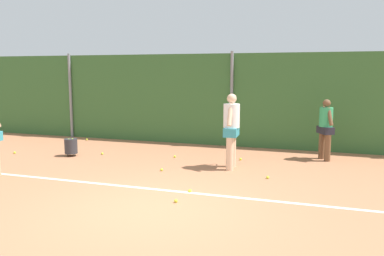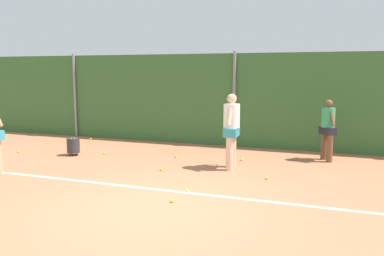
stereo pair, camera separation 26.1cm
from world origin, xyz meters
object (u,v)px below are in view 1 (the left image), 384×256
at_px(tennis_ball_3, 268,177).
at_px(tennis_ball_4, 102,154).
at_px(player_backcourt_far, 326,126).
at_px(tennis_ball_7, 87,139).
at_px(tennis_ball_6, 15,153).
at_px(tennis_ball_9, 175,157).
at_px(tennis_ball_0, 176,201).
at_px(tennis_ball_10, 162,170).
at_px(ball_hopper, 71,146).
at_px(tennis_ball_1, 190,191).
at_px(player_midcourt, 231,127).
at_px(tennis_ball_2, 241,159).

bearing_deg(tennis_ball_3, tennis_ball_4, 167.14).
height_order(player_backcourt_far, tennis_ball_7, player_backcourt_far).
bearing_deg(tennis_ball_6, tennis_ball_9, 11.77).
relative_size(tennis_ball_0, tennis_ball_4, 1.00).
height_order(tennis_ball_3, tennis_ball_10, same).
xyz_separation_m(tennis_ball_6, tennis_ball_7, (0.74, 2.63, 0.00)).
bearing_deg(ball_hopper, tennis_ball_6, -171.84).
xyz_separation_m(tennis_ball_1, tennis_ball_10, (-1.20, 1.42, 0.00)).
height_order(tennis_ball_6, tennis_ball_10, same).
height_order(tennis_ball_7, tennis_ball_9, same).
bearing_deg(tennis_ball_7, tennis_ball_9, -22.94).
height_order(player_midcourt, tennis_ball_3, player_midcourt).
xyz_separation_m(player_midcourt, tennis_ball_3, (1.01, -0.69, -1.01)).
bearing_deg(tennis_ball_1, ball_hopper, 153.05).
height_order(player_backcourt_far, ball_hopper, player_backcourt_far).
height_order(tennis_ball_3, tennis_ball_7, same).
xyz_separation_m(tennis_ball_0, tennis_ball_9, (-1.38, 3.59, 0.00)).
xyz_separation_m(player_midcourt, tennis_ball_4, (-3.92, 0.43, -1.01)).
bearing_deg(tennis_ball_7, player_backcourt_far, -4.51).
bearing_deg(tennis_ball_4, tennis_ball_6, -164.50).
bearing_deg(tennis_ball_6, player_midcourt, 2.38).
bearing_deg(tennis_ball_7, ball_hopper, -66.59).
distance_m(tennis_ball_0, tennis_ball_7, 7.45).
height_order(player_backcourt_far, tennis_ball_10, player_backcourt_far).
bearing_deg(tennis_ball_2, tennis_ball_1, -96.99).
distance_m(player_midcourt, ball_hopper, 4.72).
bearing_deg(tennis_ball_4, player_midcourt, -6.27).
relative_size(tennis_ball_4, tennis_ball_7, 1.00).
xyz_separation_m(tennis_ball_1, tennis_ball_9, (-1.43, 2.91, 0.00)).
relative_size(tennis_ball_3, tennis_ball_4, 1.00).
xyz_separation_m(tennis_ball_0, tennis_ball_6, (-6.04, 2.61, 0.00)).
bearing_deg(ball_hopper, tennis_ball_2, 11.76).
xyz_separation_m(tennis_ball_4, tennis_ball_9, (2.15, 0.27, 0.00)).
bearing_deg(tennis_ball_7, tennis_ball_10, -37.25).
bearing_deg(tennis_ball_4, player_backcourt_far, 12.06).
relative_size(player_midcourt, tennis_ball_2, 28.22).
relative_size(player_midcourt, tennis_ball_0, 28.22).
bearing_deg(tennis_ball_10, tennis_ball_1, -49.73).
xyz_separation_m(tennis_ball_2, tennis_ball_7, (-5.74, 1.39, 0.00)).
distance_m(tennis_ball_6, tennis_ball_10, 4.92).
xyz_separation_m(tennis_ball_0, tennis_ball_3, (1.39, 2.19, 0.00)).
height_order(tennis_ball_0, tennis_ball_3, same).
height_order(ball_hopper, tennis_ball_0, ball_hopper).
height_order(tennis_ball_6, tennis_ball_7, same).
xyz_separation_m(player_backcourt_far, tennis_ball_1, (-2.55, -3.95, -0.90)).
bearing_deg(tennis_ball_9, tennis_ball_3, -26.74).
height_order(player_midcourt, tennis_ball_0, player_midcourt).
xyz_separation_m(player_backcourt_far, tennis_ball_6, (-8.64, -2.01, -0.90)).
bearing_deg(player_backcourt_far, tennis_ball_0, -57.65).
xyz_separation_m(tennis_ball_3, tennis_ball_4, (-4.92, 1.12, 0.00)).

